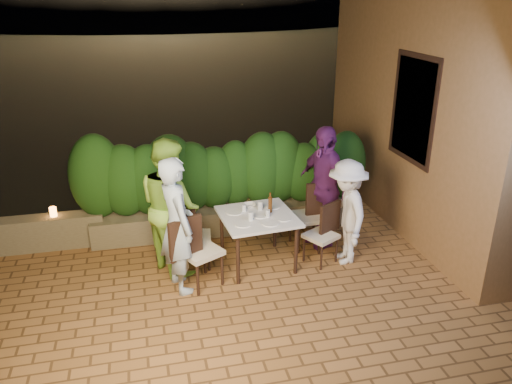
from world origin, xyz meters
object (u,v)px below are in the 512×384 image
object	(u,v)px
chair_left_front	(201,250)
beer_bottle	(270,202)
dining_table	(258,240)
parapet_lamp	(53,212)
chair_right_front	(321,235)
diner_blue	(177,225)
diner_green	(170,205)
diner_white	(346,212)
chair_right_back	(307,215)
diner_purple	(323,187)
bowl	(250,205)
chair_left_back	(195,236)

from	to	relation	value
chair_left_front	beer_bottle	bearing A→B (deg)	-6.56
dining_table	parapet_lamp	bearing A→B (deg)	157.06
beer_bottle	chair_right_front	world-z (taller)	beer_bottle
chair_right_front	diner_blue	size ratio (longest dim) A/B	0.48
diner_green	diner_white	size ratio (longest dim) A/B	1.23
chair_right_back	diner_purple	world-z (taller)	diner_purple
diner_blue	diner_green	bearing A→B (deg)	-11.79
diner_blue	parapet_lamp	world-z (taller)	diner_blue
chair_right_front	parapet_lamp	distance (m)	3.90
chair_right_back	bowl	bearing A→B (deg)	1.19
beer_bottle	diner_white	distance (m)	1.06
diner_purple	chair_left_front	bearing A→B (deg)	-84.84
chair_right_front	diner_blue	distance (m)	2.04
chair_right_back	diner_green	world-z (taller)	diner_green
bowl	chair_left_front	distance (m)	1.06
chair_left_front	dining_table	bearing A→B (deg)	-5.81
parapet_lamp	chair_right_back	bearing A→B (deg)	-12.88
diner_blue	chair_left_back	bearing A→B (deg)	-43.74
chair_left_front	diner_green	distance (m)	0.76
chair_left_front	diner_blue	xyz separation A→B (m)	(-0.28, -0.01, 0.38)
bowl	chair_left_back	bearing A→B (deg)	-169.45
chair_left_front	parapet_lamp	world-z (taller)	chair_left_front
parapet_lamp	diner_white	bearing A→B (deg)	-18.84
diner_white	parapet_lamp	bearing A→B (deg)	-105.58
dining_table	chair_right_back	distance (m)	0.91
dining_table	diner_blue	world-z (taller)	diner_blue
chair_right_back	beer_bottle	bearing A→B (deg)	23.04
chair_left_back	diner_purple	world-z (taller)	diner_purple
chair_left_front	diner_blue	bearing A→B (deg)	154.48
diner_blue	diner_purple	size ratio (longest dim) A/B	0.97
bowl	chair_right_front	xyz separation A→B (m)	(0.91, -0.46, -0.35)
diner_white	diner_green	bearing A→B (deg)	-96.13
diner_green	bowl	bearing A→B (deg)	-109.01
bowl	diner_white	size ratio (longest dim) A/B	0.11
chair_left_back	diner_blue	xyz separation A→B (m)	(-0.27, -0.51, 0.44)
beer_bottle	chair_right_front	distance (m)	0.85
chair_right_front	chair_left_front	bearing A→B (deg)	-22.58
chair_right_back	diner_blue	xyz separation A→B (m)	(-1.94, -0.70, 0.39)
dining_table	diner_green	xyz separation A→B (m)	(-1.15, 0.21, 0.55)
beer_bottle	parapet_lamp	world-z (taller)	beer_bottle
beer_bottle	chair_right_back	xyz separation A→B (m)	(0.64, 0.29, -0.39)
bowl	chair_right_front	bearing A→B (deg)	-26.65
diner_white	diner_purple	world-z (taller)	diner_purple
chair_left_back	parapet_lamp	bearing A→B (deg)	159.43
chair_left_front	chair_right_front	xyz separation A→B (m)	(1.70, 0.19, -0.08)
chair_right_front	diner_purple	bearing A→B (deg)	-140.17
dining_table	diner_white	size ratio (longest dim) A/B	0.66
diner_purple	parapet_lamp	size ratio (longest dim) A/B	13.06
diner_green	beer_bottle	bearing A→B (deg)	-120.73
dining_table	bowl	distance (m)	0.51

